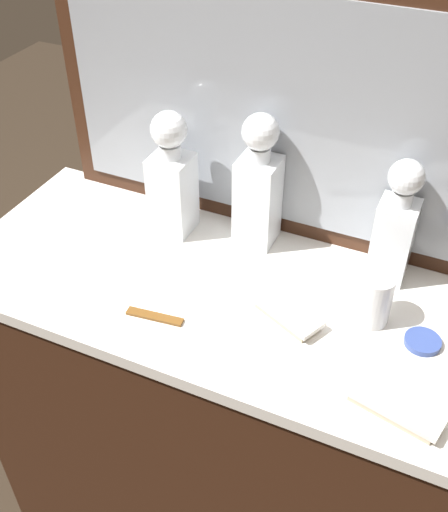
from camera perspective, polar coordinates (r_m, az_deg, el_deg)
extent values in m
cube|color=#381E11|center=(1.64, 0.00, -15.39)|extent=(1.13, 0.50, 0.90)
cube|color=silver|center=(1.29, 0.00, -3.27)|extent=(1.16, 0.51, 0.03)
cube|color=#381E11|center=(1.30, 4.50, 13.13)|extent=(1.01, 0.03, 0.57)
cube|color=gray|center=(1.29, 4.26, 12.87)|extent=(0.93, 0.01, 0.49)
cube|color=white|center=(1.39, -4.76, 5.75)|extent=(0.09, 0.09, 0.19)
cube|color=brown|center=(1.40, -4.72, 5.01)|extent=(0.07, 0.07, 0.14)
cylinder|color=white|center=(1.33, -5.01, 9.66)|extent=(0.05, 0.05, 0.03)
sphere|color=white|center=(1.31, -5.14, 11.58)|extent=(0.08, 0.08, 0.08)
cube|color=white|center=(1.30, 15.34, 1.38)|extent=(0.08, 0.08, 0.18)
cube|color=brown|center=(1.32, 15.08, 0.17)|extent=(0.07, 0.07, 0.11)
cylinder|color=white|center=(1.24, 16.15, 5.21)|extent=(0.04, 0.04, 0.03)
sphere|color=white|center=(1.21, 16.54, 7.01)|extent=(0.07, 0.07, 0.07)
cube|color=white|center=(1.34, 3.24, 5.05)|extent=(0.09, 0.09, 0.20)
cube|color=brown|center=(1.37, 3.18, 3.66)|extent=(0.07, 0.07, 0.12)
cylinder|color=white|center=(1.28, 3.43, 9.40)|extent=(0.05, 0.05, 0.03)
sphere|color=white|center=(1.26, 3.52, 11.37)|extent=(0.08, 0.08, 0.08)
cylinder|color=white|center=(1.21, 13.61, -3.81)|extent=(0.07, 0.07, 0.11)
cylinder|color=silver|center=(1.24, 13.27, -5.44)|extent=(0.07, 0.07, 0.01)
cube|color=#B7A88C|center=(1.10, 15.46, -13.53)|extent=(0.16, 0.08, 0.01)
cube|color=beige|center=(1.09, 15.57, -13.14)|extent=(0.17, 0.09, 0.01)
cube|color=#B7A88C|center=(1.21, 5.92, -5.52)|extent=(0.14, 0.10, 0.01)
cube|color=beige|center=(1.20, 5.95, -5.12)|extent=(0.15, 0.11, 0.01)
cylinder|color=#33478C|center=(1.22, 17.90, -7.55)|extent=(0.07, 0.07, 0.01)
cube|color=brown|center=(1.22, -6.43, -5.59)|extent=(0.12, 0.03, 0.01)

